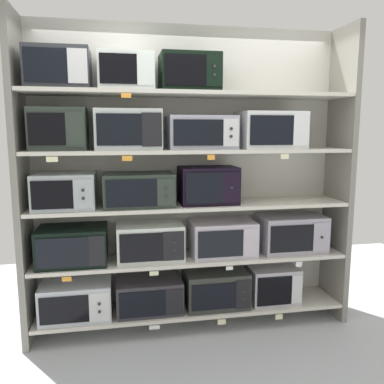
{
  "coord_description": "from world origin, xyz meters",
  "views": [
    {
      "loc": [
        -0.6,
        -3.24,
        1.7
      ],
      "look_at": [
        0.0,
        0.0,
        1.19
      ],
      "focal_mm": 36.98,
      "sensor_mm": 36.0,
      "label": 1
    }
  ],
  "objects_px": {
    "microwave_3": "(272,283)",
    "microwave_1": "(149,295)",
    "microwave_13": "(201,132)",
    "microwave_11": "(59,129)",
    "microwave_10": "(208,185)",
    "microwave_6": "(222,238)",
    "microwave_16": "(126,72)",
    "microwave_5": "(150,241)",
    "microwave_12": "(128,130)",
    "microwave_7": "(291,233)",
    "microwave_0": "(77,299)",
    "microwave_9": "(139,189)",
    "microwave_15": "(59,69)",
    "microwave_14": "(270,130)",
    "microwave_8": "(65,191)",
    "microwave_4": "(73,245)",
    "microwave_2": "(216,287)",
    "microwave_17": "(189,73)"
  },
  "relations": [
    {
      "from": "microwave_17",
      "to": "microwave_0",
      "type": "bearing_deg",
      "value": 179.99
    },
    {
      "from": "microwave_2",
      "to": "microwave_4",
      "type": "distance_m",
      "value": 1.28
    },
    {
      "from": "microwave_8",
      "to": "microwave_14",
      "type": "relative_size",
      "value": 0.89
    },
    {
      "from": "microwave_12",
      "to": "microwave_0",
      "type": "bearing_deg",
      "value": -180.0
    },
    {
      "from": "microwave_4",
      "to": "microwave_16",
      "type": "relative_size",
      "value": 1.29
    },
    {
      "from": "microwave_7",
      "to": "microwave_1",
      "type": "bearing_deg",
      "value": -179.99
    },
    {
      "from": "microwave_2",
      "to": "microwave_3",
      "type": "height_order",
      "value": "microwave_3"
    },
    {
      "from": "microwave_10",
      "to": "microwave_14",
      "type": "relative_size",
      "value": 0.9
    },
    {
      "from": "microwave_3",
      "to": "microwave_4",
      "type": "height_order",
      "value": "microwave_4"
    },
    {
      "from": "microwave_7",
      "to": "microwave_9",
      "type": "relative_size",
      "value": 1.01
    },
    {
      "from": "microwave_4",
      "to": "microwave_11",
      "type": "xyz_separation_m",
      "value": [
        -0.06,
        0.0,
        0.93
      ]
    },
    {
      "from": "microwave_10",
      "to": "microwave_11",
      "type": "relative_size",
      "value": 1.13
    },
    {
      "from": "microwave_6",
      "to": "microwave_16",
      "type": "height_order",
      "value": "microwave_16"
    },
    {
      "from": "microwave_4",
      "to": "microwave_9",
      "type": "xyz_separation_m",
      "value": [
        0.54,
        -0.0,
        0.45
      ]
    },
    {
      "from": "microwave_10",
      "to": "microwave_11",
      "type": "bearing_deg",
      "value": 179.98
    },
    {
      "from": "microwave_5",
      "to": "microwave_9",
      "type": "height_order",
      "value": "microwave_9"
    },
    {
      "from": "microwave_13",
      "to": "microwave_17",
      "type": "height_order",
      "value": "microwave_17"
    },
    {
      "from": "microwave_5",
      "to": "microwave_16",
      "type": "height_order",
      "value": "microwave_16"
    },
    {
      "from": "microwave_4",
      "to": "microwave_16",
      "type": "bearing_deg",
      "value": 0.01
    },
    {
      "from": "microwave_14",
      "to": "microwave_17",
      "type": "relative_size",
      "value": 1.13
    },
    {
      "from": "microwave_7",
      "to": "microwave_6",
      "type": "bearing_deg",
      "value": -179.99
    },
    {
      "from": "microwave_10",
      "to": "microwave_14",
      "type": "bearing_deg",
      "value": 0.02
    },
    {
      "from": "microwave_5",
      "to": "microwave_10",
      "type": "distance_m",
      "value": 0.68
    },
    {
      "from": "microwave_3",
      "to": "microwave_12",
      "type": "relative_size",
      "value": 0.84
    },
    {
      "from": "microwave_5",
      "to": "microwave_12",
      "type": "relative_size",
      "value": 1.07
    },
    {
      "from": "microwave_6",
      "to": "microwave_2",
      "type": "bearing_deg",
      "value": 179.87
    },
    {
      "from": "microwave_10",
      "to": "microwave_17",
      "type": "bearing_deg",
      "value": 179.99
    },
    {
      "from": "microwave_1",
      "to": "microwave_14",
      "type": "height_order",
      "value": "microwave_14"
    },
    {
      "from": "microwave_15",
      "to": "microwave_12",
      "type": "bearing_deg",
      "value": 0.02
    },
    {
      "from": "microwave_3",
      "to": "microwave_8",
      "type": "bearing_deg",
      "value": 179.99
    },
    {
      "from": "microwave_3",
      "to": "microwave_12",
      "type": "height_order",
      "value": "microwave_12"
    },
    {
      "from": "microwave_5",
      "to": "microwave_11",
      "type": "distance_m",
      "value": 1.16
    },
    {
      "from": "microwave_13",
      "to": "microwave_11",
      "type": "bearing_deg",
      "value": 179.99
    },
    {
      "from": "microwave_7",
      "to": "microwave_9",
      "type": "height_order",
      "value": "microwave_9"
    },
    {
      "from": "microwave_16",
      "to": "microwave_8",
      "type": "bearing_deg",
      "value": -180.0
    },
    {
      "from": "microwave_7",
      "to": "microwave_16",
      "type": "height_order",
      "value": "microwave_16"
    },
    {
      "from": "microwave_2",
      "to": "microwave_15",
      "type": "xyz_separation_m",
      "value": [
        -1.24,
        -0.0,
        1.84
      ]
    },
    {
      "from": "microwave_9",
      "to": "microwave_12",
      "type": "bearing_deg",
      "value": 179.78
    },
    {
      "from": "microwave_11",
      "to": "microwave_4",
      "type": "bearing_deg",
      "value": -0.27
    },
    {
      "from": "microwave_6",
      "to": "microwave_8",
      "type": "height_order",
      "value": "microwave_8"
    },
    {
      "from": "microwave_3",
      "to": "microwave_14",
      "type": "relative_size",
      "value": 0.81
    },
    {
      "from": "microwave_5",
      "to": "microwave_0",
      "type": "bearing_deg",
      "value": 179.99
    },
    {
      "from": "microwave_3",
      "to": "microwave_1",
      "type": "bearing_deg",
      "value": 179.99
    },
    {
      "from": "microwave_12",
      "to": "microwave_8",
      "type": "bearing_deg",
      "value": -179.99
    },
    {
      "from": "microwave_3",
      "to": "microwave_7",
      "type": "xyz_separation_m",
      "value": [
        0.17,
        0.0,
        0.46
      ]
    },
    {
      "from": "microwave_17",
      "to": "microwave_6",
      "type": "bearing_deg",
      "value": 0.04
    },
    {
      "from": "microwave_1",
      "to": "microwave_3",
      "type": "relative_size",
      "value": 1.27
    },
    {
      "from": "microwave_1",
      "to": "microwave_2",
      "type": "distance_m",
      "value": 0.59
    },
    {
      "from": "microwave_1",
      "to": "microwave_13",
      "type": "height_order",
      "value": "microwave_13"
    },
    {
      "from": "microwave_5",
      "to": "microwave_6",
      "type": "relative_size",
      "value": 1.0
    }
  ]
}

